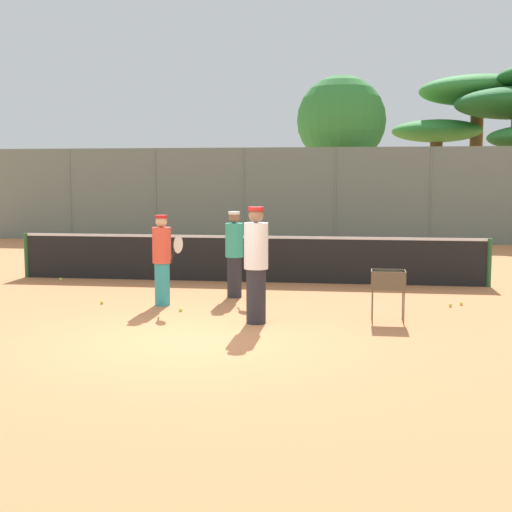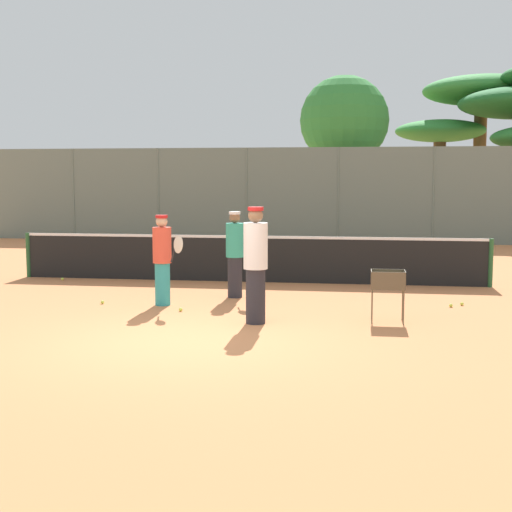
{
  "view_description": "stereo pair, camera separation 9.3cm",
  "coord_description": "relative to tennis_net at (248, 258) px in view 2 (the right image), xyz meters",
  "views": [
    {
      "loc": [
        2.49,
        -10.03,
        2.41
      ],
      "look_at": [
        0.71,
        2.52,
        1.0
      ],
      "focal_mm": 50.0,
      "sensor_mm": 36.0,
      "label": 1
    },
    {
      "loc": [
        2.58,
        -10.02,
        2.41
      ],
      "look_at": [
        0.71,
        2.52,
        1.0
      ],
      "focal_mm": 50.0,
      "sensor_mm": 36.0,
      "label": 2
    }
  ],
  "objects": [
    {
      "name": "ground_plane",
      "position": [
        0.0,
        -6.04,
        -0.56
      ],
      "size": [
        80.0,
        80.0,
        0.0
      ],
      "primitive_type": "plane",
      "color": "#D37F4C"
    },
    {
      "name": "tennis_net",
      "position": [
        0.0,
        0.0,
        0.0
      ],
      "size": [
        10.86,
        0.1,
        1.07
      ],
      "color": "#26592D",
      "rests_on": "ground_plane"
    },
    {
      "name": "back_fence",
      "position": [
        -0.0,
        10.16,
        1.18
      ],
      "size": [
        23.79,
        0.08,
        3.48
      ],
      "color": "slate",
      "rests_on": "ground_plane"
    },
    {
      "name": "tree_1",
      "position": [
        5.86,
        16.09,
        3.65
      ],
      "size": [
        3.87,
        3.87,
        4.87
      ],
      "color": "brown",
      "rests_on": "ground_plane"
    },
    {
      "name": "tree_2",
      "position": [
        7.54,
        16.12,
        5.37
      ],
      "size": [
        4.99,
        4.99,
        6.72
      ],
      "color": "brown",
      "rests_on": "ground_plane"
    },
    {
      "name": "tree_3",
      "position": [
        1.81,
        12.7,
        4.0
      ],
      "size": [
        3.52,
        3.52,
        6.39
      ],
      "color": "brown",
      "rests_on": "ground_plane"
    },
    {
      "name": "player_white_outfit",
      "position": [
        0.08,
        -2.14,
        0.34
      ],
      "size": [
        0.78,
        0.62,
        1.73
      ],
      "rotation": [
        0.0,
        0.0,
        5.66
      ],
      "color": "#26262D",
      "rests_on": "ground_plane"
    },
    {
      "name": "player_red_cap",
      "position": [
        0.86,
        -4.59,
        0.44
      ],
      "size": [
        0.4,
        0.97,
        1.93
      ],
      "rotation": [
        0.0,
        0.0,
        1.53
      ],
      "color": "#26262D",
      "rests_on": "ground_plane"
    },
    {
      "name": "player_yellow_shirt",
      "position": [
        -1.12,
        -3.2,
        0.33
      ],
      "size": [
        0.74,
        0.66,
        1.7
      ],
      "rotation": [
        0.0,
        0.0,
        5.57
      ],
      "color": "teal",
      "rests_on": "ground_plane"
    },
    {
      "name": "ball_cart",
      "position": [
        3.01,
        -4.15,
        0.08
      ],
      "size": [
        0.56,
        0.41,
        0.87
      ],
      "color": "brown",
      "rests_on": "ground_plane"
    },
    {
      "name": "tennis_ball_0",
      "position": [
        3.1,
        -0.68,
        -0.53
      ],
      "size": [
        0.07,
        0.07,
        0.07
      ],
      "primitive_type": "sphere",
      "color": "#D1E54C",
      "rests_on": "ground_plane"
    },
    {
      "name": "tennis_ball_1",
      "position": [
        4.46,
        -2.41,
        -0.53
      ],
      "size": [
        0.07,
        0.07,
        0.07
      ],
      "primitive_type": "sphere",
      "color": "#D1E54C",
      "rests_on": "ground_plane"
    },
    {
      "name": "tennis_ball_2",
      "position": [
        -4.35,
        -0.41,
        -0.53
      ],
      "size": [
        0.07,
        0.07,
        0.07
      ],
      "primitive_type": "sphere",
      "color": "#D1E54C",
      "rests_on": "ground_plane"
    },
    {
      "name": "tennis_ball_3",
      "position": [
        -2.3,
        -3.25,
        -0.53
      ],
      "size": [
        0.07,
        0.07,
        0.07
      ],
      "primitive_type": "sphere",
      "color": "#D1E54C",
      "rests_on": "ground_plane"
    },
    {
      "name": "tennis_ball_4",
      "position": [
        -0.63,
        -3.76,
        -0.53
      ],
      "size": [
        0.07,
        0.07,
        0.07
      ],
      "primitive_type": "sphere",
      "color": "#D1E54C",
      "rests_on": "ground_plane"
    },
    {
      "name": "tennis_ball_5",
      "position": [
        4.24,
        -2.62,
        -0.53
      ],
      "size": [
        0.07,
        0.07,
        0.07
      ],
      "primitive_type": "sphere",
      "color": "#D1E54C",
      "rests_on": "ground_plane"
    },
    {
      "name": "parked_car",
      "position": [
        4.81,
        12.48,
        0.1
      ],
      "size": [
        4.2,
        1.7,
        1.6
      ],
      "color": "#3F4C8C",
      "rests_on": "ground_plane"
    }
  ]
}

